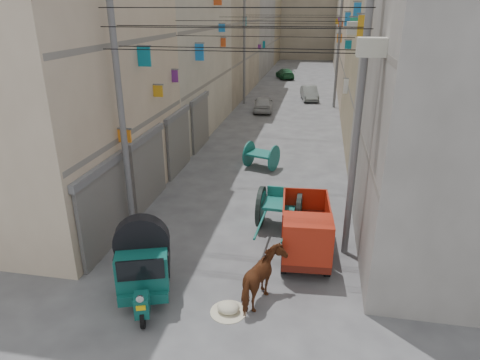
% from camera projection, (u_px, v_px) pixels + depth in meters
% --- Properties ---
extents(building_row_left, '(8.00, 62.00, 14.00)m').
position_uv_depth(building_row_left, '(209.00, 18.00, 38.95)').
color(building_row_left, '#C6B195').
rests_on(building_row_left, ground).
extents(building_row_right, '(8.00, 62.00, 14.00)m').
position_uv_depth(building_row_right, '(392.00, 19.00, 36.21)').
color(building_row_right, gray).
rests_on(building_row_right, ground).
extents(end_cap_building, '(22.00, 10.00, 13.00)m').
position_uv_depth(end_cap_building, '(310.00, 13.00, 66.62)').
color(end_cap_building, tan).
rests_on(end_cap_building, ground).
extents(shutters_left, '(0.18, 14.40, 2.88)m').
position_uv_depth(shutters_left, '(165.00, 152.00, 18.46)').
color(shutters_left, '#45464A').
rests_on(shutters_left, ground).
extents(signboards, '(8.22, 40.52, 5.67)m').
position_uv_depth(signboards, '(282.00, 73.00, 27.35)').
color(signboards, '#D04D1B').
rests_on(signboards, ground).
extents(ac_units, '(0.70, 6.55, 3.35)m').
position_uv_depth(ac_units, '(367.00, 3.00, 12.47)').
color(ac_units, '#B2B0A0').
rests_on(ac_units, ground).
extents(utility_poles, '(7.40, 22.20, 8.00)m').
position_uv_depth(utility_poles, '(274.00, 74.00, 22.89)').
color(utility_poles, slate).
rests_on(utility_poles, ground).
extents(overhead_cables, '(7.40, 22.52, 1.12)m').
position_uv_depth(overhead_cables, '(270.00, 20.00, 19.49)').
color(overhead_cables, black).
rests_on(overhead_cables, ground).
extents(auto_rickshaw, '(1.98, 2.64, 1.79)m').
position_uv_depth(auto_rickshaw, '(144.00, 261.00, 11.33)').
color(auto_rickshaw, black).
rests_on(auto_rickshaw, ground).
extents(tonga_cart, '(1.60, 3.30, 1.47)m').
position_uv_depth(tonga_cart, '(280.00, 208.00, 15.02)').
color(tonga_cart, black).
rests_on(tonga_cart, ground).
extents(mini_truck, '(1.66, 3.31, 1.81)m').
position_uv_depth(mini_truck, '(306.00, 236.00, 12.93)').
color(mini_truck, black).
rests_on(mini_truck, ground).
extents(second_cart, '(1.76, 1.65, 1.26)m').
position_uv_depth(second_cart, '(261.00, 155.00, 20.68)').
color(second_cart, '#166259').
rests_on(second_cart, ground).
extents(feed_sack, '(0.59, 0.47, 0.29)m').
position_uv_depth(feed_sack, '(228.00, 307.00, 10.97)').
color(feed_sack, beige).
rests_on(feed_sack, ground).
extents(horse, '(1.19, 1.88, 1.47)m').
position_uv_depth(horse, '(263.00, 279.00, 11.12)').
color(horse, maroon).
rests_on(horse, ground).
extents(distant_car_white, '(1.68, 3.54, 1.17)m').
position_uv_depth(distant_car_white, '(263.00, 104.00, 32.23)').
color(distant_car_white, '#B1B1B1').
rests_on(distant_car_white, ground).
extents(distant_car_grey, '(1.77, 3.61, 1.14)m').
position_uv_depth(distant_car_grey, '(309.00, 93.00, 36.26)').
color(distant_car_grey, slate).
rests_on(distant_car_grey, ground).
extents(distant_car_green, '(2.58, 4.00, 1.08)m').
position_uv_depth(distant_car_green, '(285.00, 73.00, 47.43)').
color(distant_car_green, '#226337').
rests_on(distant_car_green, ground).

